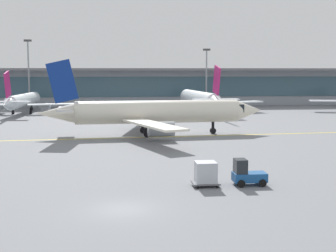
% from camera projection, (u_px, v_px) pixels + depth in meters
% --- Properties ---
extents(ground_plane, '(400.00, 400.00, 0.00)m').
position_uv_depth(ground_plane, '(123.00, 209.00, 30.64)').
color(ground_plane, slate).
extents(taxiway_centreline_stripe, '(109.76, 7.96, 0.01)m').
position_uv_depth(taxiway_centreline_stripe, '(159.00, 137.00, 64.14)').
color(taxiway_centreline_stripe, yellow).
rests_on(taxiway_centreline_stripe, ground_plane).
extents(terminal_concourse, '(192.51, 11.00, 9.60)m').
position_uv_depth(terminal_concourse, '(117.00, 87.00, 121.69)').
color(terminal_concourse, '#8C939E').
rests_on(terminal_concourse, ground_plane).
extents(gate_airplane_1, '(25.23, 27.19, 9.00)m').
position_uv_depth(gate_airplane_1, '(23.00, 101.00, 98.83)').
color(gate_airplane_1, white).
rests_on(gate_airplane_1, ground_plane).
extents(gate_airplane_2, '(28.14, 30.40, 10.07)m').
position_uv_depth(gate_airplane_2, '(199.00, 99.00, 100.21)').
color(gate_airplane_2, white).
rests_on(gate_airplane_2, ground_plane).
extents(taxiing_regional_jet, '(31.86, 29.56, 10.55)m').
position_uv_depth(taxiing_regional_jet, '(155.00, 113.00, 65.68)').
color(taxiing_regional_jet, silver).
rests_on(taxiing_regional_jet, ground_plane).
extents(baggage_tug, '(2.61, 1.63, 2.10)m').
position_uv_depth(baggage_tug, '(247.00, 174.00, 37.01)').
color(baggage_tug, '#194C8C').
rests_on(baggage_tug, ground_plane).
extents(cargo_dolly_lead, '(2.11, 1.61, 1.94)m').
position_uv_depth(cargo_dolly_lead, '(206.00, 173.00, 36.61)').
color(cargo_dolly_lead, '#595B60').
rests_on(cargo_dolly_lead, ground_plane).
extents(apron_light_mast_1, '(1.80, 0.36, 16.34)m').
position_uv_depth(apron_light_mast_1, '(29.00, 71.00, 112.22)').
color(apron_light_mast_1, gray).
rests_on(apron_light_mast_1, ground_plane).
extents(apron_light_mast_2, '(1.80, 0.36, 14.35)m').
position_uv_depth(apron_light_mast_2, '(206.00, 75.00, 115.48)').
color(apron_light_mast_2, gray).
rests_on(apron_light_mast_2, ground_plane).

